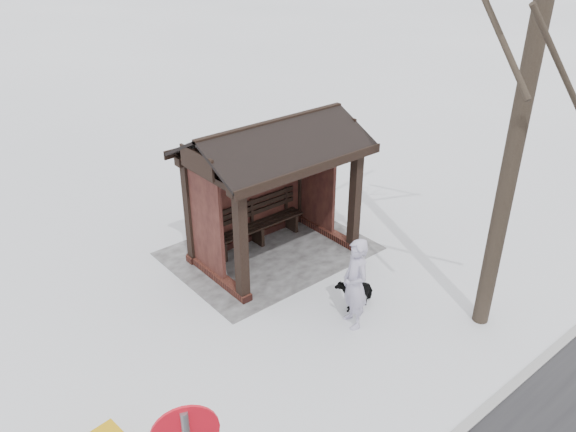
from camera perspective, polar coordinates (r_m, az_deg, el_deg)
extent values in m
plane|color=silver|center=(12.41, -1.34, -3.96)|extent=(120.00, 120.00, 0.00)
cube|color=gray|center=(9.64, 20.52, -17.03)|extent=(120.00, 0.15, 0.06)
cube|color=gray|center=(12.54, -1.91, -3.56)|extent=(4.20, 3.20, 0.02)
cube|color=#3C1A15|center=(12.98, -3.82, -2.04)|extent=(3.30, 0.22, 0.16)
cube|color=#3C1A15|center=(13.22, 3.75, -1.46)|extent=(0.22, 2.10, 0.16)
cube|color=#3C1A15|center=(11.64, -7.16, -6.09)|extent=(0.22, 2.10, 0.16)
cube|color=black|center=(12.16, 6.80, 1.34)|extent=(0.20, 0.20, 2.30)
cube|color=black|center=(10.43, -4.77, -3.36)|extent=(0.20, 0.20, 2.30)
cube|color=black|center=(13.33, 1.24, 4.01)|extent=(0.20, 0.20, 2.30)
cube|color=black|center=(11.77, -9.87, 0.17)|extent=(0.20, 0.20, 2.30)
cube|color=black|center=(12.45, -3.99, 2.55)|extent=(2.80, 0.08, 2.14)
cube|color=black|center=(12.90, 2.95, 3.52)|extent=(0.08, 1.17, 2.14)
cube|color=black|center=(11.28, -8.38, -0.53)|extent=(0.08, 1.17, 2.14)
cube|color=black|center=(10.70, 1.54, 4.86)|extent=(3.40, 0.20, 0.18)
cube|color=black|center=(12.01, -4.17, 7.43)|extent=(3.40, 0.20, 0.18)
cylinder|color=black|center=(9.28, 22.99, 11.59)|extent=(0.29, 0.29, 8.55)
imported|color=#A49DB9|center=(10.00, 6.83, -6.87)|extent=(0.60, 0.74, 1.74)
imported|color=black|center=(10.78, 6.81, -7.61)|extent=(0.78, 0.40, 0.63)
cylinder|color=red|center=(5.74, -10.40, -20.82)|extent=(0.63, 0.28, 0.66)
cylinder|color=white|center=(5.75, -10.51, -20.69)|extent=(0.48, 0.22, 0.51)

